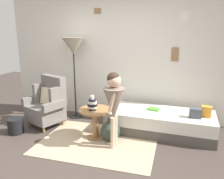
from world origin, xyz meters
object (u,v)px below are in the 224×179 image
(vase_striped, at_px, (92,104))
(floor_lamp, at_px, (73,48))
(armchair, at_px, (48,104))
(magazine_basket, at_px, (16,126))
(demijohn_near, at_px, (110,131))
(person_child, at_px, (114,100))
(side_table, at_px, (95,117))
(book_on_daybed, at_px, (154,109))
(daybed, at_px, (160,122))

(vase_striped, distance_m, floor_lamp, 1.43)
(armchair, bearing_deg, magazine_basket, -126.27)
(demijohn_near, bearing_deg, armchair, 167.35)
(person_child, relative_size, magazine_basket, 4.38)
(floor_lamp, distance_m, magazine_basket, 1.85)
(side_table, relative_size, book_on_daybed, 2.54)
(daybed, height_order, book_on_daybed, book_on_daybed)
(vase_striped, relative_size, book_on_daybed, 1.15)
(demijohn_near, distance_m, magazine_basket, 1.76)
(vase_striped, distance_m, demijohn_near, 0.55)
(side_table, relative_size, person_child, 0.46)
(daybed, height_order, person_child, person_child)
(person_child, bearing_deg, daybed, 49.66)
(person_child, xyz_separation_m, magazine_basket, (-1.87, 0.01, -0.65))
(book_on_daybed, relative_size, demijohn_near, 0.53)
(vase_striped, xyz_separation_m, book_on_daybed, (0.95, 0.67, -0.22))
(book_on_daybed, bearing_deg, daybed, -31.28)
(side_table, bearing_deg, book_on_daybed, 33.58)
(vase_striped, height_order, magazine_basket, vase_striped)
(armchair, height_order, demijohn_near, armchair)
(daybed, height_order, magazine_basket, daybed)
(side_table, height_order, demijohn_near, side_table)
(vase_striped, height_order, floor_lamp, floor_lamp)
(demijohn_near, bearing_deg, magazine_basket, -173.27)
(daybed, xyz_separation_m, magazine_basket, (-2.52, -0.76, -0.06))
(floor_lamp, xyz_separation_m, person_child, (1.15, -1.06, -0.68))
(daybed, xyz_separation_m, book_on_daybed, (-0.13, 0.08, 0.22))
(floor_lamp, bearing_deg, daybed, -9.27)
(floor_lamp, relative_size, book_on_daybed, 7.69)
(daybed, bearing_deg, floor_lamp, 170.73)
(vase_striped, distance_m, person_child, 0.49)
(side_table, height_order, book_on_daybed, side_table)
(daybed, distance_m, person_child, 1.17)
(armchair, height_order, vase_striped, armchair)
(daybed, relative_size, book_on_daybed, 8.79)
(floor_lamp, bearing_deg, armchair, -121.63)
(demijohn_near, relative_size, magazine_basket, 1.49)
(person_child, distance_m, book_on_daybed, 1.07)
(floor_lamp, xyz_separation_m, demijohn_near, (1.03, -0.85, -1.31))
(person_child, relative_size, demijohn_near, 2.93)
(vase_striped, bearing_deg, floor_lamp, 129.42)
(person_child, xyz_separation_m, book_on_daybed, (0.53, 0.85, -0.38))
(book_on_daybed, xyz_separation_m, demijohn_near, (-0.65, -0.63, -0.24))
(armchair, distance_m, side_table, 1.13)
(person_child, bearing_deg, side_table, 149.49)
(side_table, height_order, floor_lamp, floor_lamp)
(floor_lamp, distance_m, demijohn_near, 1.87)
(side_table, xyz_separation_m, floor_lamp, (-0.76, 0.83, 1.10))
(floor_lamp, distance_m, person_child, 1.71)
(book_on_daybed, bearing_deg, floor_lamp, 172.62)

